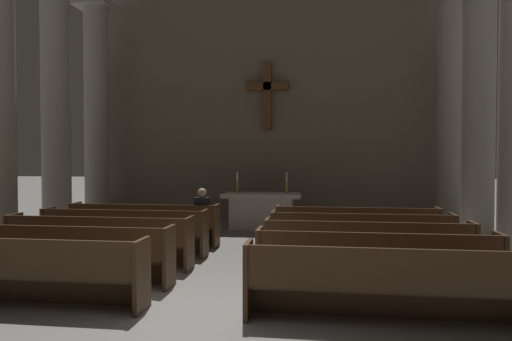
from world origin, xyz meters
The scene contains 20 objects.
ground_plane centered at (0.00, 0.00, 0.00)m, with size 80.00×80.00×0.00m, color slate.
pew_left_row_1 centered at (-2.39, -0.04, 0.48)m, with size 3.45×0.50×0.95m.
pew_left_row_2 centered at (-2.39, 1.06, 0.48)m, with size 3.45×0.50×0.95m.
pew_left_row_3 centered at (-2.39, 2.16, 0.48)m, with size 3.45×0.50×0.95m.
pew_left_row_4 centered at (-2.39, 3.26, 0.48)m, with size 3.45×0.50×0.95m.
pew_left_row_5 centered at (-2.39, 4.36, 0.48)m, with size 3.45×0.50×0.95m.
pew_right_row_1 centered at (2.39, -0.04, 0.48)m, with size 3.45×0.50×0.95m.
pew_right_row_2 centered at (2.39, 1.06, 0.48)m, with size 3.45×0.50×0.95m.
pew_right_row_3 centered at (2.39, 2.16, 0.48)m, with size 3.45×0.50×0.95m.
pew_right_row_4 centered at (2.39, 3.26, 0.48)m, with size 3.45×0.50×0.95m.
pew_right_row_5 centered at (2.39, 4.36, 0.48)m, with size 3.45×0.50×0.95m.
column_left_third centered at (-5.23, 5.51, 3.29)m, with size 1.09×1.09×6.75m.
column_right_third centered at (5.23, 5.51, 3.29)m, with size 1.09×1.09×6.75m.
column_left_fourth centered at (-5.23, 7.71, 3.29)m, with size 1.09×1.09×6.75m.
column_right_fourth centered at (5.23, 7.71, 3.29)m, with size 1.09×1.09×6.75m.
altar centered at (0.00, 7.09, 0.53)m, with size 2.20×0.90×1.01m.
candlestick_left centered at (-0.70, 7.09, 1.19)m, with size 0.16×0.16×0.59m.
candlestick_right centered at (0.70, 7.09, 1.19)m, with size 0.16×0.16×0.59m.
apse_with_cross centered at (0.00, 8.81, 3.56)m, with size 11.62×0.50×7.12m.
lone_worshipper centered at (-1.01, 4.40, 0.69)m, with size 0.32×0.43×1.32m.
Camera 1 is at (1.56, -5.65, 2.00)m, focal length 32.07 mm.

